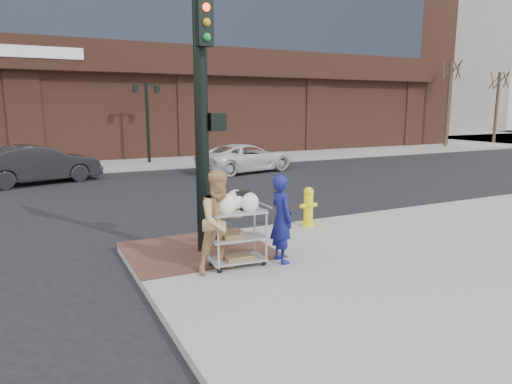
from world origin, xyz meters
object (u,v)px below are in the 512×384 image
minivan_white (246,158)px  utility_cart (237,232)px  pedestrian_tan (221,221)px  sedan_dark (38,164)px  woman_blue (282,219)px  fire_hydrant (308,206)px  traffic_signal_pole (203,115)px  lamp_post (147,114)px

minivan_white → utility_cart: size_ratio=3.40×
pedestrian_tan → minivan_white: (6.10, 12.04, -0.39)m
pedestrian_tan → utility_cart: 0.46m
sedan_dark → utility_cart: bearing=176.8°
woman_blue → fire_hydrant: 2.71m
traffic_signal_pole → fire_hydrant: size_ratio=5.23×
pedestrian_tan → minivan_white: pedestrian_tan is taller
lamp_post → woman_blue: bearing=-95.0°
woman_blue → pedestrian_tan: (-1.18, 0.04, 0.07)m
utility_cart → fire_hydrant: size_ratio=1.44×
traffic_signal_pole → woman_blue: bearing=-49.4°
woman_blue → pedestrian_tan: bearing=90.7°
lamp_post → sedan_dark: bearing=-144.5°
sedan_dark → fire_hydrant: (5.67, -10.74, -0.12)m
lamp_post → traffic_signal_pole: bearing=-99.2°
minivan_white → fire_hydrant: (-3.07, -10.12, -0.01)m
utility_cart → fire_hydrant: 3.23m
minivan_white → pedestrian_tan: bearing=140.3°
lamp_post → minivan_white: bearing=-51.4°
lamp_post → pedestrian_tan: lamp_post is taller
lamp_post → pedestrian_tan: 16.69m
woman_blue → traffic_signal_pole: bearing=43.0°
sedan_dark → lamp_post: bearing=-71.2°
pedestrian_tan → utility_cart: pedestrian_tan is taller
traffic_signal_pole → woman_blue: traffic_signal_pole is taller
sedan_dark → pedestrian_tan: bearing=175.2°
woman_blue → utility_cart: 0.86m
traffic_signal_pole → sedan_dark: bearing=103.6°
traffic_signal_pole → fire_hydrant: traffic_signal_pole is taller
lamp_post → utility_cart: (-2.26, -16.29, -1.85)m
woman_blue → sedan_dark: 13.26m
traffic_signal_pole → utility_cart: 2.33m
woman_blue → utility_cart: size_ratio=1.19×
minivan_white → utility_cart: (-5.74, -11.93, 0.12)m
traffic_signal_pole → lamp_post: bearing=80.8°
lamp_post → traffic_signal_pole: traffic_signal_pole is taller
pedestrian_tan → minivan_white: bearing=54.7°
woman_blue → pedestrian_tan: 1.19m
lamp_post → traffic_signal_pole: (-2.48, -15.23, 0.21)m
pedestrian_tan → utility_cart: (0.36, 0.12, -0.27)m
traffic_signal_pole → pedestrian_tan: traffic_signal_pole is taller
pedestrian_tan → woman_blue: bearing=-10.1°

